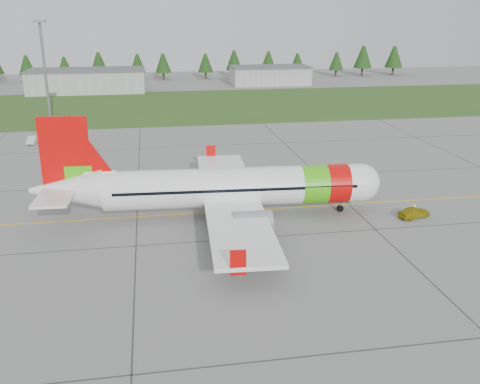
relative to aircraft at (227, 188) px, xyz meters
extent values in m
plane|color=gray|center=(4.94, -6.58, -3.38)|extent=(320.00, 320.00, 0.00)
cylinder|color=white|center=(0.94, -0.05, 0.05)|extent=(28.95, 5.88, 4.31)
sphere|color=white|center=(15.30, -0.84, 0.05)|extent=(4.31, 4.31, 4.31)
cone|color=white|center=(-17.28, 0.94, 0.43)|extent=(7.97, 4.73, 4.31)
cube|color=black|center=(15.63, -0.85, 0.43)|extent=(1.92, 2.97, 0.62)
cylinder|color=#47CC0F|center=(9.78, -0.53, 0.05)|extent=(3.11, 4.54, 4.39)
cylinder|color=red|center=(12.43, -0.68, 0.05)|extent=(2.67, 4.52, 4.39)
cube|color=white|center=(0.39, -0.02, -1.17)|extent=(8.01, 35.67, 0.40)
cube|color=red|center=(0.25, 17.60, -0.56)|extent=(1.34, 0.27, 2.21)
cube|color=red|center=(-1.67, -17.52, -0.56)|extent=(1.34, 0.27, 2.21)
cylinder|color=gray|center=(2.38, 5.96, -1.78)|extent=(4.10, 2.54, 2.32)
cylinder|color=gray|center=(1.72, -6.19, -1.78)|extent=(4.10, 2.54, 2.32)
cube|color=red|center=(-17.06, 0.93, 4.14)|extent=(5.10, 0.68, 8.41)
cube|color=#47CC0F|center=(-15.84, 0.87, 1.71)|extent=(2.90, 0.62, 2.65)
cube|color=white|center=(-17.83, 0.97, 0.71)|extent=(4.23, 12.89, 0.24)
cylinder|color=slate|center=(13.09, -0.72, -2.61)|extent=(0.20, 0.20, 1.55)
cylinder|color=black|center=(13.09, -0.72, -3.01)|extent=(0.77, 0.35, 0.75)
cylinder|color=slate|center=(-0.54, 3.13, -2.33)|extent=(0.24, 0.24, 2.10)
cylinder|color=black|center=(-0.99, 3.16, -2.81)|extent=(1.18, 0.56, 1.15)
cylinder|color=slate|center=(-0.88, -3.05, -2.33)|extent=(0.24, 0.24, 2.10)
cylinder|color=black|center=(-1.32, -3.03, -2.81)|extent=(1.18, 0.56, 1.15)
imported|color=yellow|center=(20.54, -3.98, -1.49)|extent=(1.69, 1.84, 3.79)
imported|color=silver|center=(-28.51, 40.22, -1.42)|extent=(1.41, 1.34, 3.93)
cube|color=#30561E|center=(4.94, 75.42, -3.37)|extent=(320.00, 50.00, 0.03)
cube|color=gold|center=(4.94, 1.42, -3.37)|extent=(120.00, 0.25, 0.02)
cube|color=#A8A8A3|center=(-25.06, 103.42, -0.38)|extent=(32.00, 14.00, 6.00)
cube|color=#A8A8A3|center=(29.94, 111.42, -0.78)|extent=(24.00, 12.00, 5.20)
cylinder|color=slate|center=(-27.06, 51.42, 6.62)|extent=(0.50, 0.50, 20.00)
camera|label=1|loc=(-8.02, -55.76, 18.60)|focal=40.00mm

